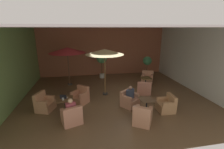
# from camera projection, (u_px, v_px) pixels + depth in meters

# --- Properties ---
(ground_plane) EXTENTS (10.40, 9.27, 0.02)m
(ground_plane) POSITION_uv_depth(u_px,v_px,m) (113.00, 96.00, 9.37)
(ground_plane) COLOR brown
(wall_back_brick) EXTENTS (10.40, 0.08, 3.86)m
(wall_back_brick) POSITION_uv_depth(u_px,v_px,m) (103.00, 52.00, 13.16)
(wall_back_brick) COLOR #99583C
(wall_back_brick) RESTS_ON ground_plane
(wall_left_accent) EXTENTS (0.08, 9.27, 3.86)m
(wall_left_accent) POSITION_uv_depth(u_px,v_px,m) (12.00, 68.00, 7.93)
(wall_left_accent) COLOR #6D924D
(wall_left_accent) RESTS_ON ground_plane
(wall_right_plain) EXTENTS (0.08, 9.27, 3.86)m
(wall_right_plain) POSITION_uv_depth(u_px,v_px,m) (196.00, 60.00, 9.72)
(wall_right_plain) COLOR silver
(wall_right_plain) RESTS_ON ground_plane
(ceiling_slab) EXTENTS (10.40, 9.27, 0.06)m
(ceiling_slab) POSITION_uv_depth(u_px,v_px,m) (114.00, 27.00, 8.27)
(ceiling_slab) COLOR silver
(ceiling_slab) RESTS_ON wall_back_brick
(cafe_table_front_left) EXTENTS (0.73, 0.73, 0.68)m
(cafe_table_front_left) POSITION_uv_depth(u_px,v_px,m) (65.00, 102.00, 7.41)
(cafe_table_front_left) COLOR black
(cafe_table_front_left) RESTS_ON ground_plane
(armchair_front_left_north) EXTENTS (0.94, 0.99, 0.89)m
(armchair_front_left_north) POSITION_uv_depth(u_px,v_px,m) (45.00, 104.00, 7.65)
(armchair_front_left_north) COLOR tan
(armchair_front_left_north) RESTS_ON ground_plane
(armchair_front_left_east) EXTENTS (0.96, 0.92, 0.83)m
(armchair_front_left_east) POSITION_uv_depth(u_px,v_px,m) (72.00, 117.00, 6.57)
(armchair_front_left_east) COLOR tan
(armchair_front_left_east) RESTS_ON ground_plane
(armchair_front_left_south) EXTENTS (1.04, 1.05, 0.89)m
(armchair_front_left_south) POSITION_uv_depth(u_px,v_px,m) (80.00, 97.00, 8.36)
(armchair_front_left_south) COLOR #BB7957
(armchair_front_left_south) RESTS_ON ground_plane
(cafe_table_front_right) EXTENTS (0.65, 0.65, 0.68)m
(cafe_table_front_right) POSITION_uv_depth(u_px,v_px,m) (146.00, 80.00, 10.51)
(cafe_table_front_right) COLOR black
(cafe_table_front_right) RESTS_ON ground_plane
(armchair_front_right_north) EXTENTS (1.04, 1.01, 0.82)m
(armchair_front_right_north) POSITION_uv_depth(u_px,v_px,m) (144.00, 89.00, 9.53)
(armchair_front_right_north) COLOR tan
(armchair_front_right_north) RESTS_ON ground_plane
(armchair_front_right_east) EXTENTS (1.04, 1.00, 0.82)m
(armchair_front_right_east) POSITION_uv_depth(u_px,v_px,m) (147.00, 78.00, 11.59)
(armchair_front_right_east) COLOR tan
(armchair_front_right_east) RESTS_ON ground_plane
(cafe_table_mid_center) EXTENTS (0.66, 0.66, 0.68)m
(cafe_table_mid_center) POSITION_uv_depth(u_px,v_px,m) (147.00, 102.00, 7.37)
(cafe_table_mid_center) COLOR black
(cafe_table_mid_center) RESTS_ON ground_plane
(armchair_mid_center_north) EXTENTS (1.06, 1.04, 0.80)m
(armchair_mid_center_north) POSITION_uv_depth(u_px,v_px,m) (129.00, 100.00, 8.08)
(armchair_mid_center_north) COLOR tan
(armchair_mid_center_north) RESTS_ON ground_plane
(armchair_mid_center_east) EXTENTS (1.01, 1.04, 0.88)m
(armchair_mid_center_east) POSITION_uv_depth(u_px,v_px,m) (143.00, 117.00, 6.54)
(armchair_mid_center_east) COLOR tan
(armchair_mid_center_east) RESTS_ON ground_plane
(armchair_mid_center_south) EXTENTS (0.75, 0.80, 0.80)m
(armchair_mid_center_south) POSITION_uv_depth(u_px,v_px,m) (166.00, 105.00, 7.58)
(armchair_mid_center_south) COLOR tan
(armchair_mid_center_south) RESTS_ON ground_plane
(patio_umbrella_tall_red) EXTENTS (2.16, 2.16, 2.72)m
(patio_umbrella_tall_red) POSITION_uv_depth(u_px,v_px,m) (105.00, 52.00, 8.86)
(patio_umbrella_tall_red) COLOR #2D2D2D
(patio_umbrella_tall_red) RESTS_ON ground_plane
(patio_umbrella_center_beige) EXTENTS (2.41, 2.41, 2.61)m
(patio_umbrella_center_beige) POSITION_uv_depth(u_px,v_px,m) (67.00, 50.00, 10.50)
(patio_umbrella_center_beige) COLOR #2D2D2D
(patio_umbrella_center_beige) RESTS_ON ground_plane
(potted_tree_left_corner) EXTENTS (0.84, 0.84, 2.03)m
(potted_tree_left_corner) POSITION_uv_depth(u_px,v_px,m) (102.00, 59.00, 12.34)
(potted_tree_left_corner) COLOR silver
(potted_tree_left_corner) RESTS_ON ground_plane
(potted_tree_mid_left) EXTENTS (0.67, 0.67, 1.74)m
(potted_tree_mid_left) POSITION_uv_depth(u_px,v_px,m) (147.00, 64.00, 12.35)
(potted_tree_mid_left) COLOR #3C342A
(potted_tree_mid_left) RESTS_ON ground_plane
(patron_blue_shirt) EXTENTS (0.43, 0.32, 0.71)m
(patron_blue_shirt) POSITION_uv_depth(u_px,v_px,m) (71.00, 107.00, 6.49)
(patron_blue_shirt) COLOR #AA4751
(patron_blue_shirt) RESTS_ON ground_plane
(patron_by_window) EXTENTS (0.45, 0.41, 0.68)m
(patron_by_window) POSITION_uv_depth(u_px,v_px,m) (130.00, 93.00, 7.94)
(patron_by_window) COLOR #2E3647
(patron_by_window) RESTS_ON ground_plane
(iced_drink_cup) EXTENTS (0.08, 0.08, 0.11)m
(iced_drink_cup) POSITION_uv_depth(u_px,v_px,m) (63.00, 99.00, 7.21)
(iced_drink_cup) COLOR white
(iced_drink_cup) RESTS_ON cafe_table_front_left
(open_laptop) EXTENTS (0.35, 0.29, 0.20)m
(open_laptop) POSITION_uv_depth(u_px,v_px,m) (64.00, 97.00, 7.39)
(open_laptop) COLOR #9EA0A5
(open_laptop) RESTS_ON cafe_table_front_left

